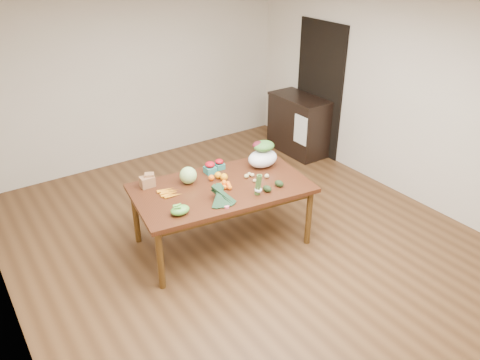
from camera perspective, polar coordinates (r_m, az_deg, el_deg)
floor at (r=5.54m, az=1.13°, el=-8.02°), size 6.00×6.00×0.00m
ceiling at (r=4.52m, az=1.47°, el=20.91°), size 5.00×6.00×0.02m
room_walls at (r=4.87m, az=1.28°, el=4.94°), size 5.02×6.02×2.70m
dining_table at (r=5.40m, az=-2.21°, el=-4.26°), size 2.07×1.34×0.75m
doorway_dark at (r=7.64m, az=9.61°, el=10.80°), size 0.02×1.00×2.10m
cabinet at (r=7.76m, az=7.12°, el=6.72°), size 0.52×1.02×0.94m
dish_towel at (r=7.33m, az=7.38°, el=6.07°), size 0.02×0.28×0.45m
paper_bag at (r=5.27m, az=-11.25°, el=-0.09°), size 0.23×0.20×0.15m
cabbage at (r=5.27m, az=-6.33°, el=0.57°), size 0.19×0.19×0.19m
strawberry_basket_a at (r=5.49m, az=-3.66°, el=1.40°), size 0.14×0.14×0.11m
strawberry_basket_b at (r=5.58m, az=-2.55°, el=1.83°), size 0.12×0.12×0.10m
orange_a at (r=5.33m, az=-3.50°, el=0.28°), size 0.07×0.07×0.07m
orange_b at (r=5.37m, az=-2.69°, el=0.60°), size 0.08×0.08×0.08m
orange_c at (r=5.31m, az=-1.97°, el=0.36°), size 0.09×0.09×0.09m
mandarin_cluster at (r=5.17m, az=-1.93°, el=-0.48°), size 0.20×0.20×0.09m
carrots at (r=5.12m, az=-8.59°, el=-1.52°), size 0.25×0.24×0.03m
snap_pea_bag at (r=4.73m, az=-7.32°, el=-3.66°), size 0.20×0.15×0.09m
kale_bunch at (r=4.85m, az=-2.14°, el=-2.04°), size 0.37×0.44×0.16m
asparagus_bundle at (r=4.98m, az=2.24°, el=-0.58°), size 0.10×0.13×0.26m
potato_a at (r=5.38m, az=0.79°, el=0.49°), size 0.06×0.05×0.05m
potato_b at (r=5.29m, az=1.80°, el=-0.07°), size 0.05×0.04×0.04m
potato_c at (r=5.41m, az=1.52°, el=0.62°), size 0.05×0.04×0.04m
potato_d at (r=5.43m, az=1.14°, el=0.74°), size 0.05×0.04×0.04m
potato_e at (r=5.38m, az=3.29°, el=0.49°), size 0.06×0.05×0.05m
avocado_a at (r=5.09m, az=3.33°, el=-1.07°), size 0.10×0.12×0.07m
avocado_b at (r=5.21m, az=4.79°, el=-0.43°), size 0.10×0.13×0.07m
salad_bag at (r=5.60m, az=2.79°, el=3.03°), size 0.41×0.33×0.29m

